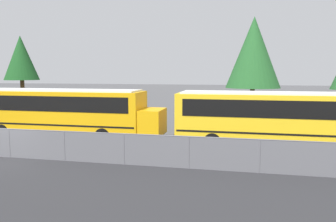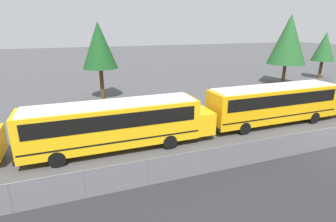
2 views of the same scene
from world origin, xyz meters
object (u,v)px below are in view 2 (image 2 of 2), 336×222
school_bus_3 (276,102)px  tree_3 (99,46)px  tree_1 (289,39)px  tree_2 (324,47)px  school_bus_2 (117,122)px

school_bus_3 → tree_3: bearing=133.8°
tree_1 → tree_2: tree_1 is taller
school_bus_3 → tree_1: bearing=44.9°
school_bus_3 → tree_3: (-12.52, 13.05, 3.96)m
tree_1 → tree_3: tree_1 is taller
tree_2 → tree_3: (-33.69, -0.91, 1.03)m
tree_2 → tree_3: bearing=-178.4°
tree_1 → tree_3: bearing=178.4°
school_bus_2 → tree_2: size_ratio=1.80×
tree_2 → tree_3: 33.72m
tree_2 → school_bus_2: bearing=-157.4°
school_bus_3 → school_bus_2: bearing=-178.6°
school_bus_3 → tree_1: size_ratio=1.35×
school_bus_2 → tree_3: tree_3 is taller
tree_1 → school_bus_3: bearing=-135.1°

